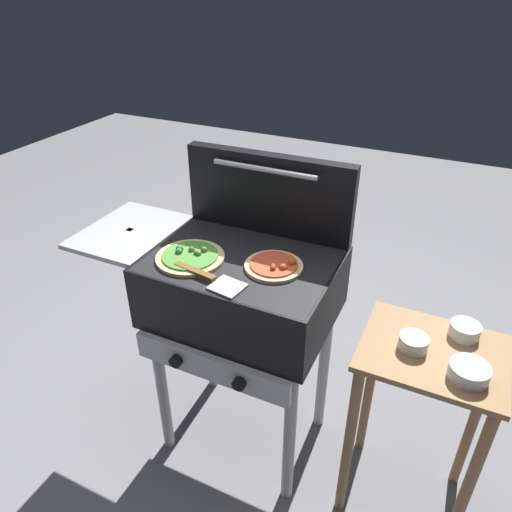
# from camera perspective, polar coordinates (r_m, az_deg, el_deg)

# --- Properties ---
(ground_plane) EXTENTS (8.00, 8.00, 0.00)m
(ground_plane) POSITION_cam_1_polar(r_m,az_deg,el_deg) (2.24, -1.23, -20.22)
(ground_plane) COLOR gray
(grill) EXTENTS (0.96, 0.53, 0.90)m
(grill) POSITION_cam_1_polar(r_m,az_deg,el_deg) (1.72, -2.00, -4.27)
(grill) COLOR black
(grill) RESTS_ON ground_plane
(grill_lid_open) EXTENTS (0.63, 0.09, 0.30)m
(grill_lid_open) POSITION_cam_1_polar(r_m,az_deg,el_deg) (1.74, 1.54, 7.41)
(grill_lid_open) COLOR black
(grill_lid_open) RESTS_ON grill
(pizza_pepperoni) EXTENTS (0.19, 0.19, 0.04)m
(pizza_pepperoni) POSITION_cam_1_polar(r_m,az_deg,el_deg) (1.58, 2.21, -1.16)
(pizza_pepperoni) COLOR beige
(pizza_pepperoni) RESTS_ON grill
(pizza_veggie) EXTENTS (0.23, 0.23, 0.04)m
(pizza_veggie) POSITION_cam_1_polar(r_m,az_deg,el_deg) (1.64, -7.85, -0.06)
(pizza_veggie) COLOR #E0C17F
(pizza_veggie) RESTS_ON grill
(spatula) EXTENTS (0.27, 0.10, 0.02)m
(spatula) POSITION_cam_1_polar(r_m,az_deg,el_deg) (1.53, -5.74, -2.63)
(spatula) COLOR #B7BABF
(spatula) RESTS_ON grill
(prep_table) EXTENTS (0.44, 0.36, 0.74)m
(prep_table) POSITION_cam_1_polar(r_m,az_deg,el_deg) (1.75, 19.14, -15.64)
(prep_table) COLOR olive
(prep_table) RESTS_ON ground_plane
(topping_bowl_near) EXTENTS (0.09, 0.09, 0.04)m
(topping_bowl_near) POSITION_cam_1_polar(r_m,az_deg,el_deg) (1.58, 18.23, -9.83)
(topping_bowl_near) COLOR silver
(topping_bowl_near) RESTS_ON prep_table
(topping_bowl_far) EXTENTS (0.10, 0.10, 0.04)m
(topping_bowl_far) POSITION_cam_1_polar(r_m,az_deg,el_deg) (1.69, 23.60, -8.15)
(topping_bowl_far) COLOR silver
(topping_bowl_far) RESTS_ON prep_table
(topping_bowl_middle) EXTENTS (0.12, 0.12, 0.04)m
(topping_bowl_middle) POSITION_cam_1_polar(r_m,az_deg,el_deg) (1.54, 24.03, -12.56)
(topping_bowl_middle) COLOR silver
(topping_bowl_middle) RESTS_ON prep_table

